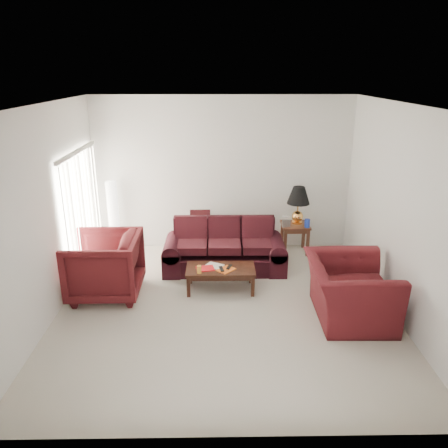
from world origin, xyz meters
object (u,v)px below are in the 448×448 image
(end_table, at_px, (295,238))
(armchair_left, at_px, (105,266))
(floor_lamp, at_px, (113,217))
(armchair_right, at_px, (349,290))
(coffee_table, at_px, (221,279))
(sofa, at_px, (224,246))

(end_table, xyz_separation_m, armchair_left, (-3.31, -1.71, 0.21))
(armchair_left, bearing_deg, floor_lamp, -173.03)
(armchair_right, bearing_deg, coffee_table, 65.70)
(sofa, relative_size, armchair_left, 1.95)
(sofa, relative_size, floor_lamp, 1.49)
(floor_lamp, xyz_separation_m, coffee_table, (2.07, -1.62, -0.53))
(sofa, xyz_separation_m, floor_lamp, (-2.14, 0.83, 0.28))
(sofa, height_order, armchair_left, armchair_left)
(armchair_right, bearing_deg, sofa, 47.75)
(armchair_left, height_order, coffee_table, armchair_left)
(sofa, distance_m, floor_lamp, 2.32)
(floor_lamp, bearing_deg, sofa, -21.24)
(sofa, distance_m, coffee_table, 0.83)
(end_table, distance_m, armchair_right, 2.48)
(floor_lamp, distance_m, armchair_right, 4.65)
(armchair_right, bearing_deg, armchair_left, 79.67)
(coffee_table, bearing_deg, armchair_left, -174.28)
(armchair_left, bearing_deg, sofa, 115.37)
(floor_lamp, bearing_deg, armchair_right, -32.51)
(armchair_left, xyz_separation_m, armchair_right, (3.68, -0.73, -0.07))
(armchair_left, xyz_separation_m, coffee_table, (1.83, 0.14, -0.31))
(end_table, relative_size, coffee_table, 0.52)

